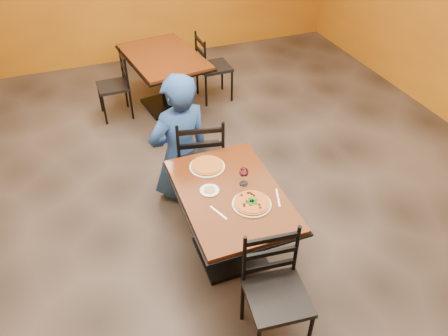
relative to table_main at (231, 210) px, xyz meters
name	(u,v)px	position (x,y,z in m)	size (l,w,h in m)	color
floor	(212,218)	(0.00, 0.50, -0.56)	(7.00, 8.00, 0.01)	black
table_main	(231,210)	(0.00, 0.00, 0.00)	(0.83, 1.23, 0.75)	#5C210E
table_second	(164,69)	(0.15, 2.80, 0.00)	(1.06, 1.42, 0.75)	#5C210E
chair_main_near	(277,298)	(0.02, -0.86, -0.08)	(0.43, 0.43, 0.94)	black
chair_main_far	(199,156)	(0.01, 0.87, -0.05)	(0.46, 0.46, 1.01)	black
chair_second_left	(113,87)	(-0.55, 2.80, -0.13)	(0.38, 0.38, 0.85)	black
chair_second_right	(214,67)	(0.84, 2.80, -0.09)	(0.42, 0.42, 0.93)	black
diner	(179,137)	(-0.15, 1.01, 0.12)	(0.66, 0.43, 1.36)	navy
plate_main	(252,204)	(0.10, -0.19, 0.20)	(0.31, 0.31, 0.01)	white
pizza_main	(252,203)	(0.10, -0.19, 0.21)	(0.28, 0.28, 0.02)	#9C1E0B
plate_far	(207,167)	(-0.07, 0.38, 0.20)	(0.31, 0.31, 0.01)	white
pizza_far	(207,165)	(-0.07, 0.38, 0.21)	(0.28, 0.28, 0.02)	#C68026
side_plate	(209,190)	(-0.16, 0.08, 0.20)	(0.16, 0.16, 0.01)	white
dip	(209,190)	(-0.16, 0.08, 0.21)	(0.09, 0.09, 0.01)	tan
wine_glass	(244,176)	(0.14, 0.06, 0.28)	(0.08, 0.08, 0.18)	white
fork	(219,213)	(-0.17, -0.19, 0.20)	(0.01, 0.19, 0.00)	silver
knife	(278,198)	(0.33, -0.19, 0.20)	(0.01, 0.21, 0.00)	silver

